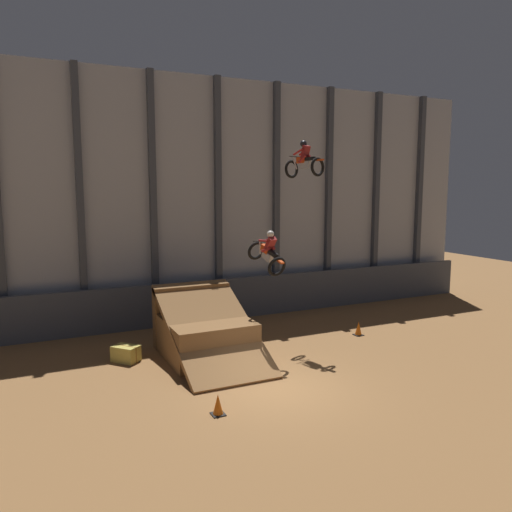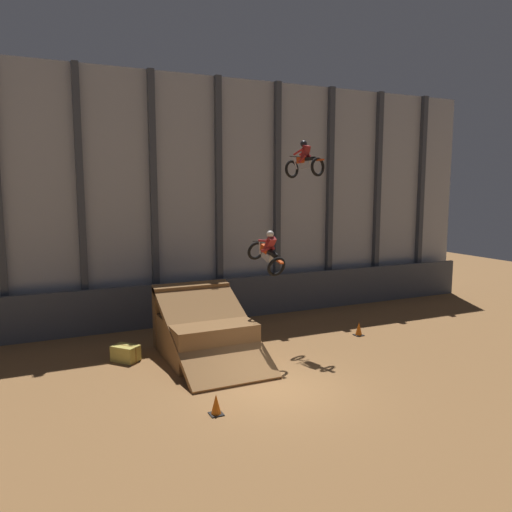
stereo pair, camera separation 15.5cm
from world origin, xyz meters
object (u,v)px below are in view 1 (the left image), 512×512
at_px(dirt_ramp, 203,331).
at_px(traffic_cone_arena_edge, 218,405).
at_px(rider_bike_right_air, 304,162).
at_px(traffic_cone_near_ramp, 358,329).
at_px(rider_bike_left_air, 268,253).
at_px(hay_bale_trackside, 126,354).

distance_m(dirt_ramp, traffic_cone_arena_edge, 5.10).
xyz_separation_m(rider_bike_right_air, traffic_cone_arena_edge, (-5.70, -5.22, -6.81)).
bearing_deg(traffic_cone_near_ramp, traffic_cone_arena_edge, -150.94).
xyz_separation_m(dirt_ramp, traffic_cone_near_ramp, (6.61, -0.49, -0.58)).
xyz_separation_m(rider_bike_left_air, traffic_cone_near_ramp, (4.48, 0.49, -3.49)).
relative_size(rider_bike_left_air, traffic_cone_arena_edge, 3.26).
bearing_deg(rider_bike_right_air, hay_bale_trackside, 163.05).
bearing_deg(hay_bale_trackside, dirt_ramp, -8.95).
xyz_separation_m(rider_bike_left_air, rider_bike_right_air, (2.26, 1.31, 3.32)).
relative_size(rider_bike_left_air, hay_bale_trackside, 1.76).
distance_m(rider_bike_left_air, traffic_cone_near_ramp, 5.70).
bearing_deg(hay_bale_trackside, traffic_cone_arena_edge, -74.86).
relative_size(rider_bike_left_air, traffic_cone_near_ramp, 3.26).
bearing_deg(rider_bike_right_air, dirt_ramp, 168.16).
height_order(dirt_ramp, traffic_cone_near_ramp, dirt_ramp).
height_order(rider_bike_left_air, traffic_cone_arena_edge, rider_bike_left_air).
height_order(traffic_cone_arena_edge, hay_bale_trackside, traffic_cone_arena_edge).
xyz_separation_m(traffic_cone_near_ramp, hay_bale_trackside, (-9.36, 0.93, -0.00)).
distance_m(rider_bike_right_air, traffic_cone_near_ramp, 7.21).
bearing_deg(rider_bike_left_air, traffic_cone_arena_edge, -138.65).
bearing_deg(rider_bike_right_air, traffic_cone_arena_edge, -153.62).
height_order(dirt_ramp, hay_bale_trackside, dirt_ramp).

